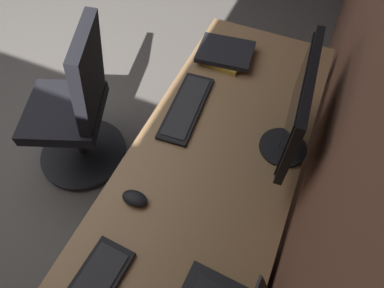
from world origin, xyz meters
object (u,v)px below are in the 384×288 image
(mouse_main, at_px, (135,198))
(book_stack_near, at_px, (226,53))
(drawer_pedestal, at_px, (182,275))
(keyboard_spare, at_px, (186,107))
(monitor_primary, at_px, (297,109))
(office_chair, at_px, (77,113))

(mouse_main, distance_m, book_stack_near, 0.91)
(drawer_pedestal, height_order, keyboard_spare, keyboard_spare)
(monitor_primary, height_order, keyboard_spare, monitor_primary)
(monitor_primary, relative_size, book_stack_near, 1.64)
(drawer_pedestal, relative_size, monitor_primary, 1.40)
(keyboard_spare, relative_size, book_stack_near, 1.42)
(keyboard_spare, distance_m, book_stack_near, 0.41)
(monitor_primary, xyz_separation_m, office_chair, (0.02, -1.12, -0.52))
(drawer_pedestal, xyz_separation_m, office_chair, (-0.54, -0.90, 0.11))
(book_stack_near, relative_size, office_chair, 0.31)
(drawer_pedestal, relative_size, mouse_main, 6.68)
(monitor_primary, distance_m, mouse_main, 0.69)
(drawer_pedestal, distance_m, keyboard_spare, 0.76)
(keyboard_spare, height_order, book_stack_near, book_stack_near)
(monitor_primary, xyz_separation_m, keyboard_spare, (-0.04, -0.46, -0.24))
(book_stack_near, bearing_deg, mouse_main, -2.07)
(keyboard_spare, xyz_separation_m, office_chair, (0.06, -0.65, -0.28))
(drawer_pedestal, distance_m, office_chair, 1.05)
(monitor_primary, bearing_deg, keyboard_spare, -94.77)
(drawer_pedestal, distance_m, mouse_main, 0.47)
(drawer_pedestal, xyz_separation_m, monitor_primary, (-0.57, 0.22, 0.63))
(office_chair, bearing_deg, keyboard_spare, 95.24)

